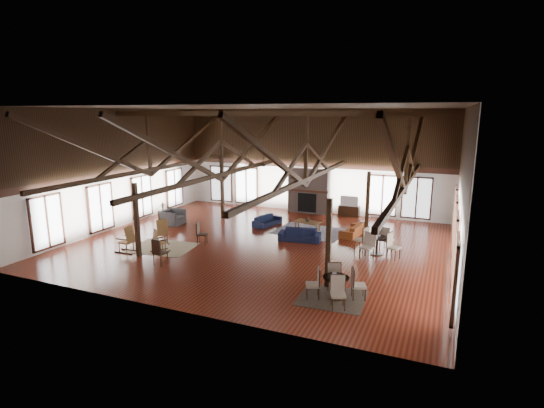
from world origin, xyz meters
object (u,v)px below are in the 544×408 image
at_px(armchair, 173,217).
at_px(cafe_table_near, 336,283).
at_px(sofa_navy_front, 300,235).
at_px(sofa_orange, 353,230).
at_px(sofa_navy_left, 267,221).
at_px(tv_console, 349,211).
at_px(coffee_table, 307,222).
at_px(cafe_table_far, 377,242).

relative_size(armchair, cafe_table_near, 0.59).
distance_m(sofa_navy_front, sofa_orange, 2.78).
bearing_deg(sofa_navy_front, armchair, 169.14).
height_order(sofa_orange, cafe_table_near, cafe_table_near).
relative_size(sofa_navy_left, cafe_table_near, 0.90).
xyz_separation_m(sofa_navy_left, cafe_table_near, (5.57, -7.34, 0.25)).
xyz_separation_m(armchair, tv_console, (8.17, 5.44, -0.08)).
height_order(sofa_navy_front, sofa_navy_left, sofa_navy_front).
distance_m(coffee_table, armchair, 7.14).
distance_m(sofa_navy_left, tv_console, 5.10).
bearing_deg(sofa_navy_left, sofa_navy_front, -113.37).
height_order(sofa_navy_left, cafe_table_far, cafe_table_far).
distance_m(sofa_orange, cafe_table_near, 7.37).
distance_m(coffee_table, cafe_table_near, 7.84).
height_order(sofa_navy_front, armchair, armchair).
distance_m(armchair, cafe_table_near, 11.71).
height_order(sofa_orange, coffee_table, sofa_orange).
relative_size(cafe_table_near, tv_console, 1.66).
height_order(cafe_table_far, tv_console, cafe_table_far).
distance_m(sofa_navy_left, coffee_table, 2.30).
distance_m(cafe_table_near, tv_console, 11.27).
relative_size(sofa_navy_left, armchair, 1.52).
bearing_deg(sofa_navy_left, cafe_table_far, -97.82).
relative_size(sofa_navy_front, armchair, 1.66).
relative_size(coffee_table, cafe_table_near, 0.73).
bearing_deg(cafe_table_far, coffee_table, 149.06).
bearing_deg(sofa_navy_front, sofa_navy_left, 132.99).
relative_size(armchair, cafe_table_far, 0.57).
height_order(coffee_table, tv_console, tv_console).
distance_m(sofa_navy_front, cafe_table_far, 3.64).
bearing_deg(sofa_navy_left, coffee_table, -80.99).
xyz_separation_m(sofa_orange, armchair, (-9.22, -1.67, 0.11)).
xyz_separation_m(sofa_navy_front, sofa_orange, (2.04, 1.88, -0.01)).
bearing_deg(sofa_navy_left, cafe_table_near, -128.37).
height_order(sofa_navy_front, sofa_orange, sofa_navy_front).
bearing_deg(cafe_table_near, sofa_navy_front, 119.73).
bearing_deg(sofa_navy_front, cafe_table_near, -69.47).
height_order(sofa_navy_left, armchair, armchair).
bearing_deg(sofa_navy_front, sofa_orange, 33.35).
xyz_separation_m(sofa_orange, cafe_table_near, (1.05, -7.30, 0.23)).
bearing_deg(sofa_orange, sofa_navy_front, -39.12).
height_order(sofa_navy_front, coffee_table, sofa_navy_front).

